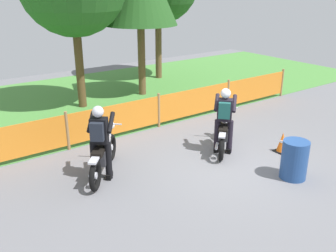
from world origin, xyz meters
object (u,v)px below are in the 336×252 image
Objects in this scene: motorcycle_trailing at (104,154)px; traffic_cone at (282,143)px; motorcycle_lead at (224,132)px; spare_drum at (294,160)px; rider_trailing at (100,139)px; rider_lead at (224,117)px.

motorcycle_trailing reaches higher than traffic_cone.
spare_drum is at bearing -128.07° from motorcycle_lead.
motorcycle_lead is 3.22m from motorcycle_trailing.
rider_trailing reaches higher than motorcycle_lead.
traffic_cone is at bearing -70.08° from motorcycle_trailing.
motorcycle_lead is at bearing -59.52° from motorcycle_trailing.
traffic_cone is 0.60× the size of spare_drum.
spare_drum is (-0.92, -1.03, 0.18)m from traffic_cone.
motorcycle_trailing is at bearing 127.32° from motorcycle_lead.
rider_trailing reaches higher than traffic_cone.
motorcycle_trailing is 4.55m from traffic_cone.
motorcycle_lead is 0.94× the size of motorcycle_trailing.
motorcycle_trailing is 4.25m from spare_drum.
rider_lead is 3.19× the size of traffic_cone.
rider_lead reaches higher than motorcycle_trailing.
motorcycle_trailing is 0.99× the size of rider_lead.
motorcycle_trailing reaches higher than spare_drum.
motorcycle_lead is 2.97× the size of traffic_cone.
traffic_cone is (4.39, -1.44, -0.69)m from rider_trailing.
spare_drum is at bearing -122.98° from rider_lead.
rider_lead reaches higher than motorcycle_lead.
rider_trailing is 4.67m from traffic_cone.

